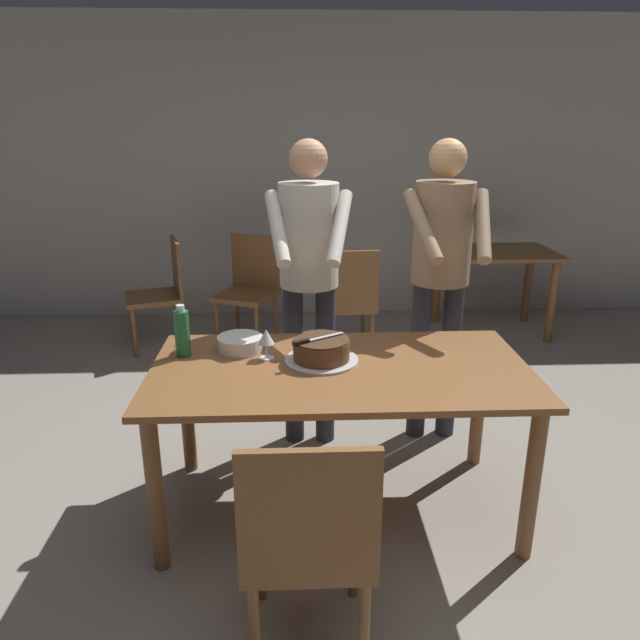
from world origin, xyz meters
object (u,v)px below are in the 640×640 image
at_px(cake_on_platter, 321,351).
at_px(plate_stack, 240,343).
at_px(chair_near_side, 308,537).
at_px(background_chair_0, 347,299).
at_px(main_dining_table, 340,387).
at_px(background_table, 494,269).
at_px(cake_knife, 308,341).
at_px(water_bottle, 182,333).
at_px(person_standing_beside, 441,261).
at_px(background_chair_1, 163,289).
at_px(background_chair_2, 250,286).
at_px(person_cutting_cake, 309,263).
at_px(wine_glass_near, 266,338).

xyz_separation_m(cake_on_platter, plate_stack, (-0.39, 0.15, -0.02)).
relative_size(chair_near_side, background_chair_0, 1.00).
xyz_separation_m(main_dining_table, background_table, (1.54, 2.49, -0.07)).
distance_m(cake_knife, background_table, 2.99).
distance_m(main_dining_table, water_bottle, 0.78).
bearing_deg(person_standing_beside, background_chair_1, 140.39).
xyz_separation_m(chair_near_side, background_chair_0, (0.36, 2.74, 0.00)).
distance_m(main_dining_table, background_chair_2, 2.41).
height_order(cake_on_platter, cake_knife, cake_knife).
xyz_separation_m(cake_on_platter, person_standing_beside, (0.69, 0.62, 0.27)).
relative_size(main_dining_table, cake_knife, 7.09).
height_order(cake_on_platter, background_chair_0, background_chair_0).
relative_size(cake_knife, plate_stack, 1.10).
bearing_deg(person_cutting_cake, person_standing_beside, 2.36).
distance_m(main_dining_table, background_chair_1, 2.60).
bearing_deg(cake_on_platter, main_dining_table, -39.25).
xyz_separation_m(cake_knife, background_table, (1.68, 2.46, -0.29)).
xyz_separation_m(person_cutting_cake, background_chair_0, (0.32, 1.25, -0.58)).
distance_m(cake_knife, background_chair_1, 2.53).
xyz_separation_m(main_dining_table, background_chair_0, (0.20, 1.91, -0.16)).
bearing_deg(cake_on_platter, background_chair_2, 102.44).
bearing_deg(background_chair_0, wine_glass_near, -106.52).
relative_size(wine_glass_near, background_chair_2, 0.16).
bearing_deg(chair_near_side, cake_knife, 88.48).
relative_size(cake_knife, background_chair_0, 0.27).
bearing_deg(plate_stack, wine_glass_near, -40.03).
height_order(water_bottle, background_chair_1, water_bottle).
distance_m(person_standing_beside, chair_near_side, 1.80).
bearing_deg(main_dining_table, background_chair_0, 84.10).
bearing_deg(cake_knife, plate_stack, 149.39).
bearing_deg(chair_near_side, background_table, 62.79).
relative_size(person_cutting_cake, background_chair_1, 1.91).
height_order(person_cutting_cake, background_chair_1, person_cutting_cake).
distance_m(background_table, background_chair_1, 2.84).
height_order(plate_stack, wine_glass_near, wine_glass_near).
distance_m(cake_on_platter, water_bottle, 0.66).
height_order(plate_stack, background_table, plate_stack).
bearing_deg(background_chair_2, cake_knife, -79.22).
height_order(cake_on_platter, background_table, cake_on_platter).
height_order(wine_glass_near, person_cutting_cake, person_cutting_cake).
relative_size(cake_knife, background_chair_1, 0.27).
height_order(wine_glass_near, background_chair_1, background_chair_1).
bearing_deg(person_cutting_cake, cake_knife, -91.85).
height_order(water_bottle, person_standing_beside, person_standing_beside).
distance_m(water_bottle, background_chair_1, 2.20).
bearing_deg(person_standing_beside, chair_near_side, -117.03).
bearing_deg(wine_glass_near, person_standing_beside, 31.51).
bearing_deg(chair_near_side, cake_on_platter, 84.64).
bearing_deg(background_chair_1, person_cutting_cake, -53.88).
bearing_deg(cake_knife, cake_on_platter, 31.63).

